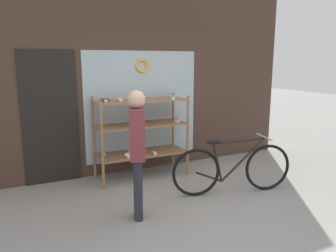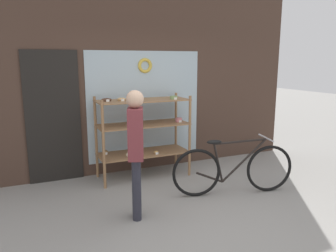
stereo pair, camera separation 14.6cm
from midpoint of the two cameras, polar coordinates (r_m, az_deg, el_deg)
ground_plane at (r=4.12m, az=3.77°, el=-16.69°), size 30.00×30.00×0.00m
storefront_facade at (r=5.71m, az=-7.66°, el=10.87°), size 6.32×0.13×3.89m
display_case at (r=5.43m, az=-5.54°, el=-0.30°), size 1.50×0.59×1.37m
bicycle at (r=4.92m, az=10.29°, el=-7.28°), size 1.79×0.58×0.84m
pedestrian at (r=3.94m, az=-6.43°, el=-3.43°), size 0.28×0.36×1.60m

